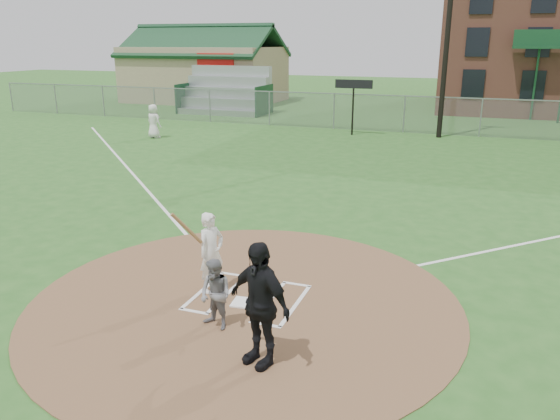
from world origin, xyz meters
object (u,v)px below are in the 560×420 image
(umpire, at_px, (259,304))
(batter_at_plate, at_px, (211,252))
(home_plate, at_px, (244,303))
(catcher, at_px, (216,295))
(ondeck_player, at_px, (154,121))

(umpire, relative_size, batter_at_plate, 1.14)
(umpire, xyz_separation_m, batter_at_plate, (-1.89, 2.08, -0.18))
(home_plate, bearing_deg, umpire, -59.11)
(catcher, distance_m, ondeck_player, 20.64)
(batter_at_plate, bearing_deg, home_plate, -21.21)
(home_plate, xyz_separation_m, umpire, (1.05, -1.76, 1.00))
(ondeck_player, bearing_deg, home_plate, 142.05)
(ondeck_player, height_order, batter_at_plate, batter_at_plate)
(catcher, xyz_separation_m, umpire, (1.13, -0.75, 0.38))
(ondeck_player, distance_m, batter_at_plate, 19.11)
(ondeck_player, relative_size, batter_at_plate, 0.98)
(catcher, height_order, ondeck_player, ondeck_player)
(umpire, bearing_deg, home_plate, 143.15)
(umpire, height_order, ondeck_player, umpire)
(home_plate, distance_m, ondeck_player, 19.89)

